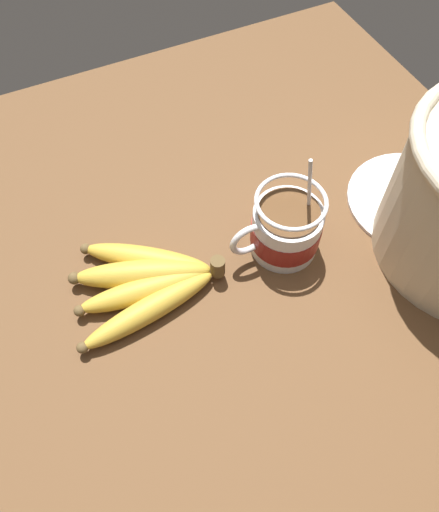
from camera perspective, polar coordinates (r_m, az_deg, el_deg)
name	(u,v)px	position (r cm, az deg, el deg)	size (l,w,h in cm)	color
table	(224,272)	(71.64, 0.50, -1.82)	(99.39, 99.39, 3.48)	brown
coffee_mug	(285,229)	(69.12, 7.53, 3.10)	(13.48, 9.74, 16.83)	silver
banana_bunch	(146,282)	(67.43, -8.38, -3.00)	(21.65, 17.02, 4.18)	brown
small_plate	(411,201)	(81.97, 21.09, 5.90)	(19.51, 19.51, 0.60)	white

